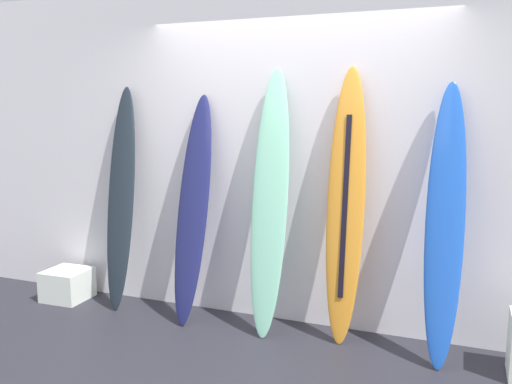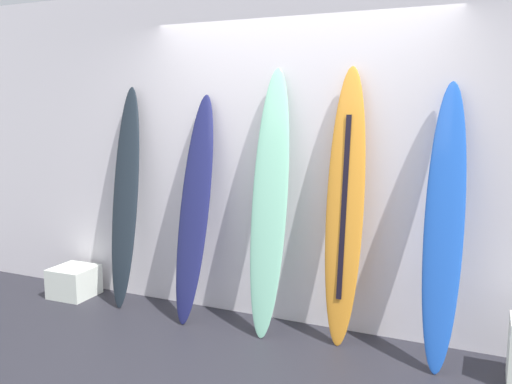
{
  "view_description": "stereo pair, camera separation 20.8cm",
  "coord_description": "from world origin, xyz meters",
  "px_view_note": "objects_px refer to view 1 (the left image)",
  "views": [
    {
      "loc": [
        1.36,
        -3.04,
        1.8
      ],
      "look_at": [
        -0.22,
        0.95,
        1.13
      ],
      "focal_mm": 38.5,
      "sensor_mm": 36.0,
      "label": 1
    },
    {
      "loc": [
        1.55,
        -2.96,
        1.8
      ],
      "look_at": [
        -0.22,
        0.95,
        1.13
      ],
      "focal_mm": 38.5,
      "sensor_mm": 36.0,
      "label": 2
    }
  ],
  "objects_px": {
    "surfboard_navy": "(193,211)",
    "surfboard_charcoal": "(121,200)",
    "surfboard_sunset": "(346,206)",
    "surfboard_cobalt": "(445,226)",
    "display_block_left": "(67,284)",
    "surfboard_seafoam": "(270,205)"
  },
  "relations": [
    {
      "from": "surfboard_cobalt",
      "to": "surfboard_seafoam",
      "type": "bearing_deg",
      "value": 178.88
    },
    {
      "from": "surfboard_sunset",
      "to": "surfboard_cobalt",
      "type": "xyz_separation_m",
      "value": [
        0.72,
        -0.08,
        -0.07
      ]
    },
    {
      "from": "surfboard_charcoal",
      "to": "display_block_left",
      "type": "relative_size",
      "value": 5.11
    },
    {
      "from": "surfboard_navy",
      "to": "surfboard_sunset",
      "type": "xyz_separation_m",
      "value": [
        1.27,
        0.06,
        0.11
      ]
    },
    {
      "from": "display_block_left",
      "to": "surfboard_cobalt",
      "type": "bearing_deg",
      "value": -0.05
    },
    {
      "from": "surfboard_cobalt",
      "to": "display_block_left",
      "type": "xyz_separation_m",
      "value": [
        -3.33,
        0.0,
        -0.84
      ]
    },
    {
      "from": "surfboard_navy",
      "to": "surfboard_sunset",
      "type": "relative_size",
      "value": 0.91
    },
    {
      "from": "surfboard_charcoal",
      "to": "surfboard_cobalt",
      "type": "bearing_deg",
      "value": -1.18
    },
    {
      "from": "surfboard_navy",
      "to": "surfboard_cobalt",
      "type": "bearing_deg",
      "value": -0.57
    },
    {
      "from": "surfboard_seafoam",
      "to": "surfboard_sunset",
      "type": "xyz_separation_m",
      "value": [
        0.59,
        0.06,
        0.01
      ]
    },
    {
      "from": "surfboard_navy",
      "to": "display_block_left",
      "type": "relative_size",
      "value": 4.92
    },
    {
      "from": "surfboard_cobalt",
      "to": "display_block_left",
      "type": "distance_m",
      "value": 3.43
    },
    {
      "from": "display_block_left",
      "to": "surfboard_sunset",
      "type": "bearing_deg",
      "value": 1.79
    },
    {
      "from": "surfboard_seafoam",
      "to": "surfboard_cobalt",
      "type": "xyz_separation_m",
      "value": [
        1.31,
        -0.03,
        -0.06
      ]
    },
    {
      "from": "surfboard_navy",
      "to": "surfboard_sunset",
      "type": "distance_m",
      "value": 1.28
    },
    {
      "from": "surfboard_navy",
      "to": "surfboard_charcoal",
      "type": "bearing_deg",
      "value": 177.16
    },
    {
      "from": "surfboard_charcoal",
      "to": "surfboard_navy",
      "type": "height_order",
      "value": "surfboard_charcoal"
    },
    {
      "from": "surfboard_sunset",
      "to": "surfboard_cobalt",
      "type": "height_order",
      "value": "surfboard_sunset"
    },
    {
      "from": "surfboard_seafoam",
      "to": "surfboard_sunset",
      "type": "distance_m",
      "value": 0.59
    },
    {
      "from": "surfboard_seafoam",
      "to": "surfboard_sunset",
      "type": "relative_size",
      "value": 1.0
    },
    {
      "from": "surfboard_sunset",
      "to": "surfboard_navy",
      "type": "bearing_deg",
      "value": -177.08
    },
    {
      "from": "surfboard_seafoam",
      "to": "display_block_left",
      "type": "distance_m",
      "value": 2.21
    }
  ]
}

